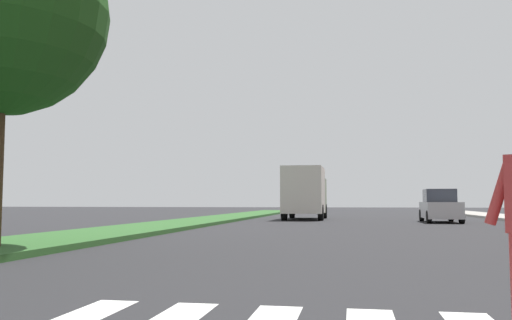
% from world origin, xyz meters
% --- Properties ---
extents(ground_plane, '(140.00, 140.00, 0.00)m').
position_xyz_m(ground_plane, '(0.00, 30.00, 0.00)').
color(ground_plane, '#262628').
extents(median_strip, '(3.16, 64.00, 0.15)m').
position_xyz_m(median_strip, '(-8.36, 28.00, 0.07)').
color(median_strip, '#2D5B28').
rests_on(median_strip, ground_plane).
extents(tree_mid, '(4.64, 4.64, 7.44)m').
position_xyz_m(tree_mid, '(-8.09, 13.53, 5.25)').
color(tree_mid, '#4C3823').
rests_on(tree_mid, median_strip).
extents(sedan_midblock, '(1.83, 4.20, 1.73)m').
position_xyz_m(sedan_midblock, '(3.91, 32.74, 0.80)').
color(sedan_midblock, '#B7B7BC').
rests_on(sedan_midblock, ground_plane).
extents(truck_box_delivery, '(2.40, 6.20, 3.10)m').
position_xyz_m(truck_box_delivery, '(-3.43, 36.11, 1.63)').
color(truck_box_delivery, gray).
rests_on(truck_box_delivery, ground_plane).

